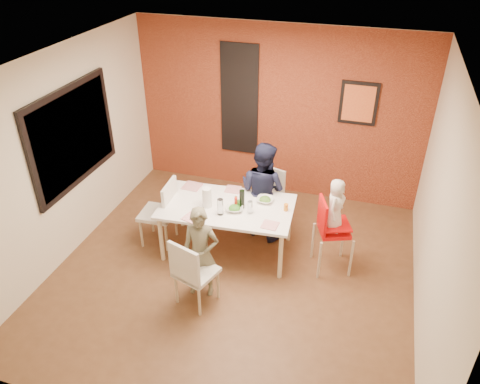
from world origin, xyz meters
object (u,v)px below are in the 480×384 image
(chair_near, at_px, (191,271))
(child_far, at_px, (263,190))
(child_near, at_px, (201,253))
(toddler, at_px, (336,205))
(wine_bottle, at_px, (242,199))
(chair_left, at_px, (163,209))
(chair_far, at_px, (268,195))
(dining_table, at_px, (227,210))
(paper_towel_roll, at_px, (207,198))
(high_chair, at_px, (330,228))

(chair_near, height_order, child_far, child_far)
(child_near, bearing_deg, child_far, 66.51)
(child_far, xyz_separation_m, toddler, (1.04, -0.48, 0.25))
(chair_near, relative_size, wine_bottle, 3.56)
(chair_left, xyz_separation_m, child_near, (0.86, -0.79, 0.06))
(child_far, distance_m, toddler, 1.17)
(chair_far, bearing_deg, wine_bottle, -84.74)
(chair_near, bearing_deg, wine_bottle, -84.86)
(dining_table, height_order, toddler, toddler)
(chair_left, height_order, child_far, child_far)
(chair_near, distance_m, wine_bottle, 1.21)
(dining_table, distance_m, paper_towel_roll, 0.32)
(high_chair, bearing_deg, child_far, 42.42)
(chair_far, bearing_deg, high_chair, -19.11)
(wine_bottle, bearing_deg, chair_far, 77.84)
(chair_left, relative_size, high_chair, 0.94)
(chair_near, height_order, chair_left, chair_left)
(dining_table, xyz_separation_m, wine_bottle, (0.20, 0.02, 0.19))
(chair_left, bearing_deg, toddler, 90.56)
(child_near, height_order, paper_towel_roll, child_near)
(chair_left, distance_m, wine_bottle, 1.15)
(high_chair, relative_size, wine_bottle, 4.00)
(child_far, relative_size, wine_bottle, 5.51)
(chair_near, xyz_separation_m, chair_left, (-0.84, 1.02, 0.03))
(toddler, bearing_deg, wine_bottle, 101.91)
(dining_table, relative_size, chair_far, 2.02)
(chair_far, height_order, toddler, toddler)
(chair_near, xyz_separation_m, toddler, (1.44, 1.17, 0.44))
(toddler, height_order, wine_bottle, toddler)
(wine_bottle, bearing_deg, child_far, 75.05)
(chair_left, bearing_deg, dining_table, 92.57)
(high_chair, bearing_deg, dining_table, 70.20)
(chair_left, relative_size, child_near, 0.81)
(chair_near, bearing_deg, chair_left, -32.63)
(chair_far, distance_m, child_far, 0.32)
(wine_bottle, xyz_separation_m, paper_towel_roll, (-0.44, -0.11, 0.01))
(chair_left, relative_size, wine_bottle, 3.75)
(chair_left, height_order, toddler, toddler)
(paper_towel_roll, bearing_deg, dining_table, 21.47)
(child_far, bearing_deg, high_chair, 173.19)
(chair_far, height_order, chair_left, chair_left)
(chair_far, height_order, child_near, child_near)
(chair_near, bearing_deg, child_far, -85.51)
(chair_left, xyz_separation_m, wine_bottle, (1.10, 0.10, 0.31))
(toddler, bearing_deg, child_far, 75.10)
(chair_near, distance_m, toddler, 1.91)
(chair_near, distance_m, child_far, 1.71)
(chair_near, relative_size, child_far, 0.65)
(high_chair, distance_m, toddler, 0.34)
(dining_table, distance_m, chair_near, 1.12)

